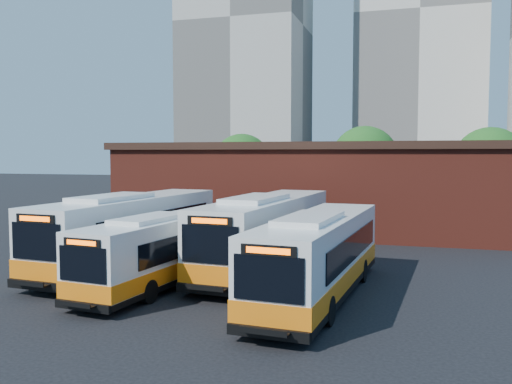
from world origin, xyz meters
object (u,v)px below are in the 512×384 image
(bus_east, at_px, (319,259))
(transit_worker, at_px, (272,289))
(bus_west, at_px, (132,233))
(bus_mideast, at_px, (267,235))
(bus_midwest, at_px, (168,251))

(bus_east, xyz_separation_m, transit_worker, (-1.25, -2.43, -0.71))
(bus_east, relative_size, transit_worker, 7.68)
(bus_west, xyz_separation_m, bus_east, (10.02, -3.28, -0.14))
(bus_west, distance_m, bus_mideast, 6.80)
(bus_midwest, bearing_deg, bus_mideast, 57.11)
(bus_west, relative_size, transit_worker, 8.38)
(bus_mideast, xyz_separation_m, bus_east, (3.34, -4.55, -0.14))
(bus_east, bearing_deg, bus_west, 166.16)
(bus_west, xyz_separation_m, bus_midwest, (3.34, -2.82, -0.27))
(bus_midwest, distance_m, bus_east, 6.70)
(bus_midwest, bearing_deg, bus_west, 146.14)
(bus_midwest, relative_size, bus_east, 0.91)
(bus_midwest, xyz_separation_m, bus_east, (6.68, -0.46, 0.13))
(bus_west, bearing_deg, bus_mideast, 15.32)
(bus_west, xyz_separation_m, bus_mideast, (6.68, 1.27, -0.00))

